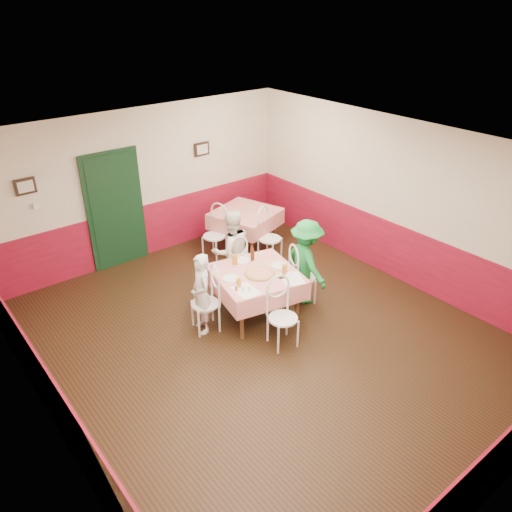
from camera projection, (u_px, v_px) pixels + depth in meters
floor at (263, 338)px, 7.42m from camera, size 7.00×7.00×0.00m
ceiling at (264, 154)px, 6.10m from camera, size 7.00×7.00×0.00m
back_wall at (142, 185)px, 9.16m from camera, size 6.00×0.10×2.80m
left_wall at (38, 341)px, 5.10m from camera, size 0.10×7.00×2.80m
right_wall at (400, 202)px, 8.41m from camera, size 0.10×7.00×2.80m
wainscot_back at (148, 230)px, 9.58m from camera, size 6.00×0.03×1.00m
wainscot_front at (493, 470)px, 4.79m from camera, size 6.00×0.03×1.00m
wainscot_left at (56, 405)px, 5.54m from camera, size 0.03×7.00×1.00m
wainscot_right at (393, 250)px, 8.83m from camera, size 0.03×7.00×1.00m
door at (116, 211)px, 8.96m from camera, size 0.96×0.06×2.10m
picture_left at (25, 186)px, 7.81m from camera, size 0.32×0.03×0.26m
picture_right at (202, 149)px, 9.63m from camera, size 0.32×0.03×0.26m
thermostat at (36, 206)px, 8.03m from camera, size 0.10×0.03×0.10m
main_table at (256, 294)px, 7.79m from camera, size 1.44×1.44×0.77m
second_table at (246, 229)px, 9.88m from camera, size 1.41×1.41×0.77m
chair_left at (205, 304)px, 7.41m from camera, size 0.52×0.52×0.90m
chair_right at (303, 277)px, 8.09m from camera, size 0.54×0.54×0.90m
chair_far at (233, 266)px, 8.42m from camera, size 0.44×0.44×0.90m
chair_near at (283, 318)px, 7.08m from camera, size 0.50×0.50×0.90m
chair_second_a at (214, 236)px, 9.43m from camera, size 0.53×0.53×0.90m
chair_second_b at (270, 239)px, 9.33m from camera, size 0.53×0.53×0.90m
pizza at (260, 273)px, 7.56m from camera, size 0.53×0.53×0.03m
plate_left at (231, 278)px, 7.44m from camera, size 0.30×0.30×0.01m
plate_right at (279, 265)px, 7.79m from camera, size 0.30×0.30×0.01m
plate_far at (242, 260)px, 7.94m from camera, size 0.30×0.30×0.01m
glass_a at (239, 283)px, 7.22m from camera, size 0.08×0.08×0.13m
glass_b at (285, 269)px, 7.56m from camera, size 0.09×0.09×0.14m
glass_c at (235, 260)px, 7.81m from camera, size 0.10×0.10×0.16m
beer_bottle at (252, 254)px, 7.91m from camera, size 0.07×0.07×0.23m
shaker_a at (243, 290)px, 7.09m from camera, size 0.04×0.04×0.09m
shaker_b at (249, 290)px, 7.09m from camera, size 0.04×0.04×0.09m
shaker_c at (236, 288)px, 7.12m from camera, size 0.04×0.04×0.09m
menu_left at (246, 290)px, 7.15m from camera, size 0.33×0.42×0.00m
menu_right at (292, 279)px, 7.45m from camera, size 0.44×0.49×0.00m
wallet at (282, 277)px, 7.48m from camera, size 0.13×0.11×0.02m
diner_left at (201, 294)px, 7.30m from camera, size 0.40×0.52×1.27m
diner_far at (232, 251)px, 8.33m from camera, size 0.80×0.69×1.44m
diner_right at (306, 262)px, 7.98m from camera, size 0.67×1.00×1.44m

